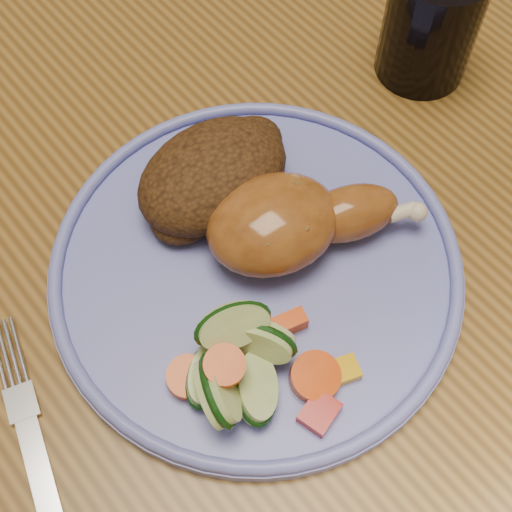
% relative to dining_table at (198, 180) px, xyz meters
% --- Properties ---
extents(ground, '(4.00, 4.00, 0.00)m').
position_rel_dining_table_xyz_m(ground, '(0.00, 0.00, -0.67)').
color(ground, brown).
rests_on(ground, ground).
extents(dining_table, '(0.90, 1.40, 0.75)m').
position_rel_dining_table_xyz_m(dining_table, '(0.00, 0.00, 0.00)').
color(dining_table, brown).
rests_on(dining_table, ground).
extents(plate, '(0.30, 0.30, 0.01)m').
position_rel_dining_table_xyz_m(plate, '(-0.05, -0.14, 0.09)').
color(plate, '#666DC8').
rests_on(plate, dining_table).
extents(plate_rim, '(0.30, 0.30, 0.01)m').
position_rel_dining_table_xyz_m(plate_rim, '(-0.05, -0.14, 0.10)').
color(plate_rim, '#666DC8').
rests_on(plate_rim, plate).
extents(chicken_leg, '(0.16, 0.12, 0.05)m').
position_rel_dining_table_xyz_m(chicken_leg, '(-0.01, -0.14, 0.12)').
color(chicken_leg, brown).
rests_on(chicken_leg, plate).
extents(rice_pilaf, '(0.13, 0.09, 0.05)m').
position_rel_dining_table_xyz_m(rice_pilaf, '(-0.03, -0.07, 0.12)').
color(rice_pilaf, '#412610').
rests_on(rice_pilaf, plate).
extents(vegetable_pile, '(0.12, 0.12, 0.06)m').
position_rel_dining_table_xyz_m(vegetable_pile, '(-0.11, -0.20, 0.11)').
color(vegetable_pile, '#A50A05').
rests_on(vegetable_pile, plate).
extents(fork, '(0.07, 0.17, 0.00)m').
position_rel_dining_table_xyz_m(fork, '(-0.25, -0.16, 0.09)').
color(fork, silver).
rests_on(fork, dining_table).
extents(drinking_glass, '(0.08, 0.08, 0.10)m').
position_rel_dining_table_xyz_m(drinking_glass, '(0.19, -0.08, 0.14)').
color(drinking_glass, black).
rests_on(drinking_glass, dining_table).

